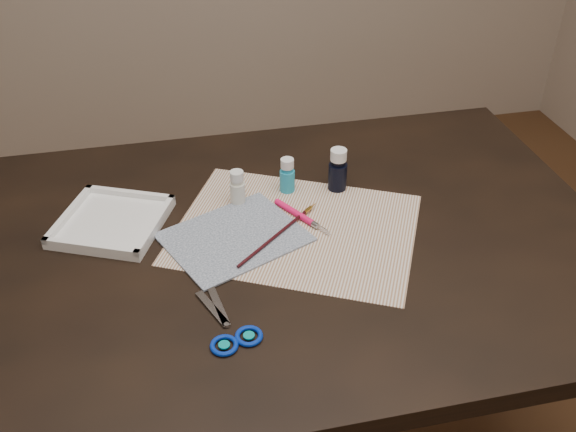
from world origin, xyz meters
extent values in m
cube|color=black|center=(0.00, 0.00, 0.38)|extent=(1.30, 0.90, 0.75)
cube|color=silver|center=(0.02, 0.02, 0.75)|extent=(0.58, 0.53, 0.00)
cube|color=#11233B|center=(-0.10, 0.02, 0.75)|extent=(0.32, 0.29, 0.00)
cylinder|color=silver|center=(-0.08, 0.14, 0.79)|extent=(0.04, 0.04, 0.08)
cylinder|color=#229EC3|center=(0.03, 0.16, 0.79)|extent=(0.04, 0.04, 0.08)
cylinder|color=black|center=(0.14, 0.15, 0.80)|extent=(0.05, 0.05, 0.10)
cube|color=white|center=(-0.34, 0.11, 0.76)|extent=(0.26, 0.26, 0.02)
camera|label=1|loc=(-0.22, -0.99, 1.52)|focal=40.00mm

